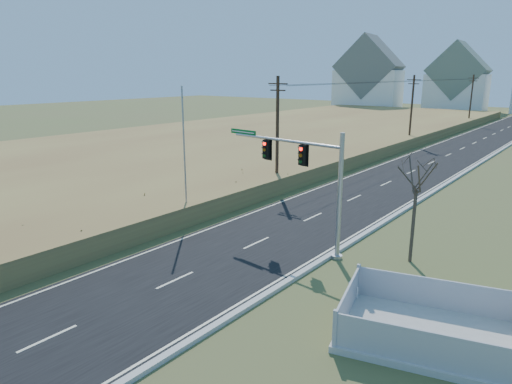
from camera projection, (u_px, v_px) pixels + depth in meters
name	position (u px, v px, depth m)	size (l,w,h in m)	color
ground	(206.00, 267.00, 22.26)	(260.00, 260.00, 0.00)	#525D2D
road	(471.00, 145.00, 60.31)	(8.00, 180.00, 0.06)	black
curb	(506.00, 147.00, 57.81)	(0.30, 180.00, 0.18)	#B2AFA8
reed_marsh	(279.00, 133.00, 66.89)	(38.00, 110.00, 1.30)	#9A8A45
utility_pole_near	(277.00, 131.00, 36.39)	(1.80, 0.26, 9.00)	#422D1E
utility_pole_mid	(412.00, 109.00, 59.22)	(1.80, 0.26, 9.00)	#422D1E
utility_pole_far	(471.00, 99.00, 82.05)	(1.80, 0.26, 9.00)	#422D1E
condo_nw	(368.00, 79.00, 119.15)	(17.69, 13.38, 19.05)	white
condo_nnw	(457.00, 83.00, 113.47)	(14.93, 11.17, 17.03)	white
traffic_signal_mast	(311.00, 176.00, 23.54)	(8.05, 1.13, 6.44)	#9EA0A5
fence_enclosure	(433.00, 333.00, 16.09)	(7.33, 5.90, 1.47)	#B7B5AD
open_sign	(353.00, 292.00, 18.88)	(0.54, 0.30, 0.71)	white
flagpole	(185.00, 170.00, 28.24)	(0.38, 0.38, 8.48)	#B7B5AD
bare_tree	(418.00, 172.00, 21.79)	(2.15, 2.15, 5.70)	#4C3F33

